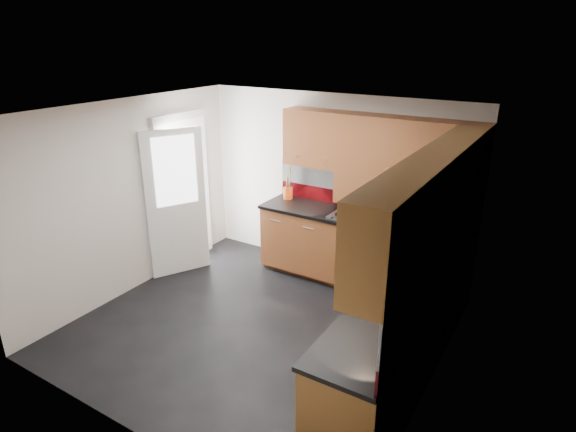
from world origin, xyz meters
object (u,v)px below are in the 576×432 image
Objects in this scene: gas_hob at (354,216)px; toaster at (395,216)px; food_processor at (422,259)px; utensil_pot at (288,192)px.

toaster is at bearing 9.71° from gas_hob.
food_processor reaches higher than gas_hob.
food_processor is at bearing -59.09° from toaster.
food_processor is (0.67, -1.12, 0.06)m from toaster.
gas_hob is 1.56m from food_processor.
utensil_pot is at bearing 151.73° from food_processor.
toaster is (1.58, -0.09, -0.02)m from utensil_pot.
utensil_pot is at bearing 176.72° from toaster.
toaster is at bearing 120.91° from food_processor.
gas_hob is at bearing -170.29° from toaster.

